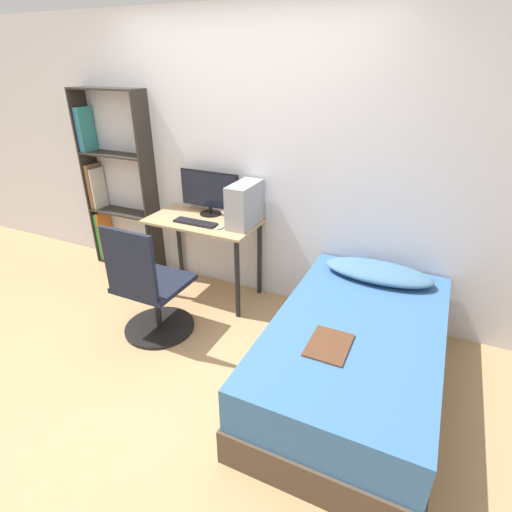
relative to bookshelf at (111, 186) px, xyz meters
name	(u,v)px	position (x,y,z in m)	size (l,w,h in m)	color
ground_plane	(160,375)	(1.53, -1.31, -0.89)	(14.00, 14.00, 0.00)	tan
wall_back	(247,164)	(1.53, 0.14, 0.36)	(8.00, 0.05, 2.50)	silver
desk	(204,233)	(1.24, -0.16, -0.25)	(1.03, 0.55, 0.77)	tan
bookshelf	(111,186)	(0.00, 0.00, 0.00)	(0.80, 0.23, 1.85)	#2D2823
office_chair	(150,295)	(1.18, -0.91, -0.52)	(0.59, 0.59, 1.00)	black
bed	(354,356)	(2.82, -0.81, -0.62)	(1.09, 1.85, 0.54)	#4C3D2D
pillow	(378,272)	(2.82, -0.15, -0.29)	(0.83, 0.36, 0.11)	teal
magazine	(329,345)	(2.71, -1.12, -0.34)	(0.24, 0.32, 0.01)	#56331E
monitor	(209,192)	(1.22, 0.00, 0.10)	(0.60, 0.20, 0.41)	black
keyboard	(195,223)	(1.23, -0.27, -0.11)	(0.41, 0.11, 0.02)	black
pc_tower	(245,205)	(1.64, -0.11, 0.07)	(0.19, 0.40, 0.37)	#99999E
mouse	(220,227)	(1.48, -0.27, -0.11)	(0.06, 0.09, 0.02)	silver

